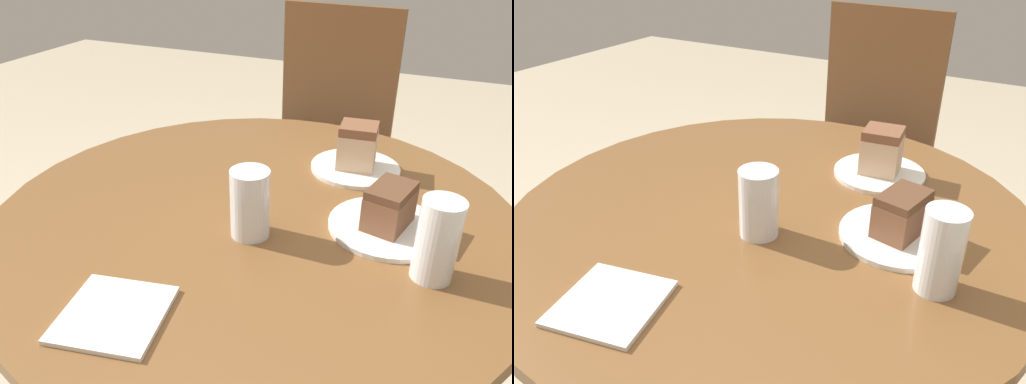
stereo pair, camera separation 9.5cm
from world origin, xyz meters
The scene contains 9 objects.
table centered at (0.00, 0.00, 0.56)m, with size 1.05×1.05×0.76m.
chair centered at (-0.12, 0.93, 0.53)m, with size 0.50×0.44×1.01m.
plate_near centered at (0.14, 0.26, 0.76)m, with size 0.21×0.21×0.01m.
plate_far centered at (0.26, 0.03, 0.76)m, with size 0.22×0.22×0.01m.
cake_slice_near centered at (0.14, 0.26, 0.82)m, with size 0.09×0.09×0.10m.
cake_slice_far centered at (0.26, 0.03, 0.81)m, with size 0.09×0.11×0.08m.
glass_lemonade centered at (0.35, -0.08, 0.82)m, with size 0.07×0.07×0.14m.
glass_water centered at (0.03, -0.09, 0.82)m, with size 0.07×0.07×0.13m.
napkin_stack centered at (-0.07, -0.37, 0.76)m, with size 0.18×0.18×0.01m.
Camera 2 is at (0.43, -0.75, 1.28)m, focal length 35.00 mm.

